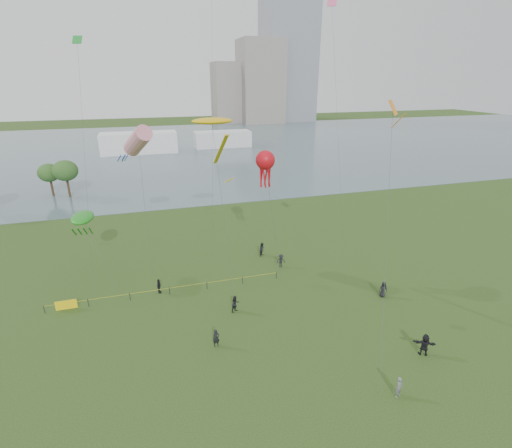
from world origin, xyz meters
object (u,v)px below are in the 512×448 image
object	(u,v)px
fence	(108,299)
kite_flyer	(399,387)
kite_stingray	(212,122)
kite_octopus	(265,161)

from	to	relation	value
fence	kite_flyer	size ratio (longest dim) A/B	14.27
kite_stingray	fence	bearing A→B (deg)	-168.45
fence	kite_flyer	xyz separation A→B (m)	(21.06, -18.36, 0.29)
fence	kite_octopus	size ratio (longest dim) A/B	1.68
fence	kite_flyer	distance (m)	27.94
fence	kite_octopus	bearing A→B (deg)	7.28
fence	kite_flyer	bearing A→B (deg)	-41.08
kite_stingray	kite_octopus	bearing A→B (deg)	-47.34
fence	kite_stingray	bearing A→B (deg)	24.28
kite_octopus	fence	bearing A→B (deg)	-156.02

